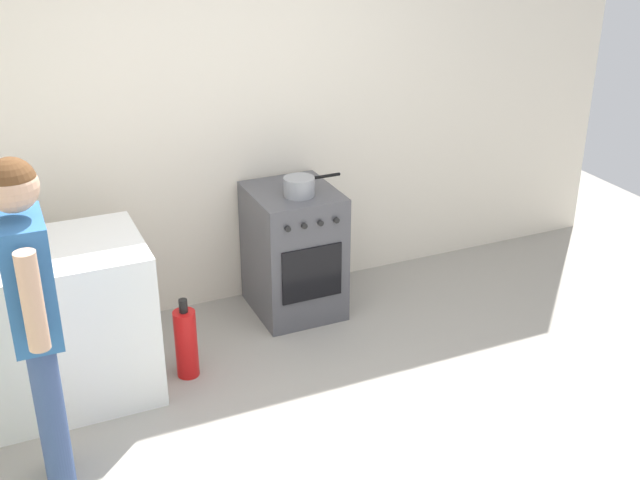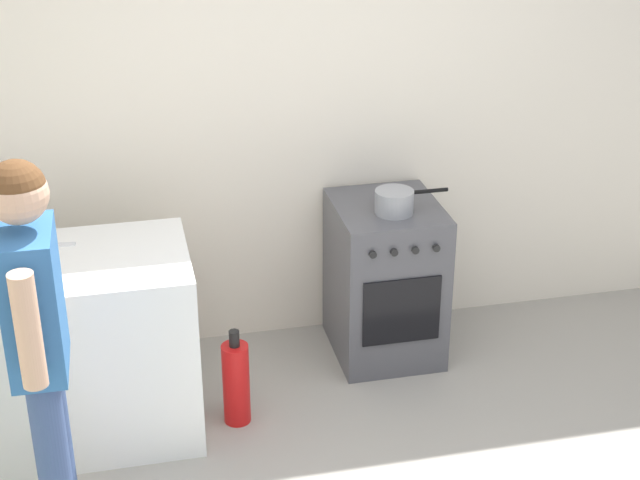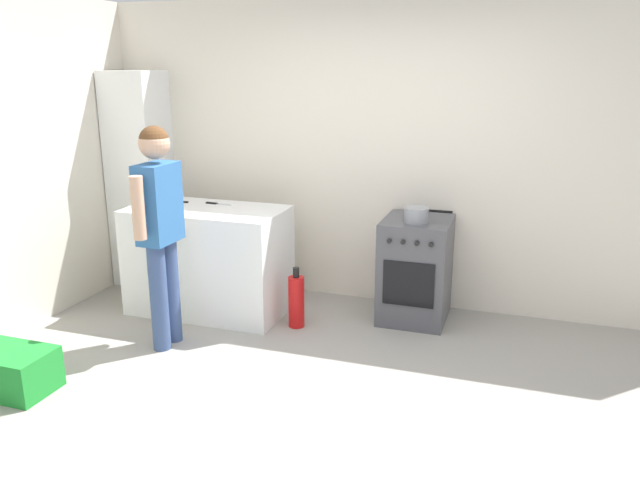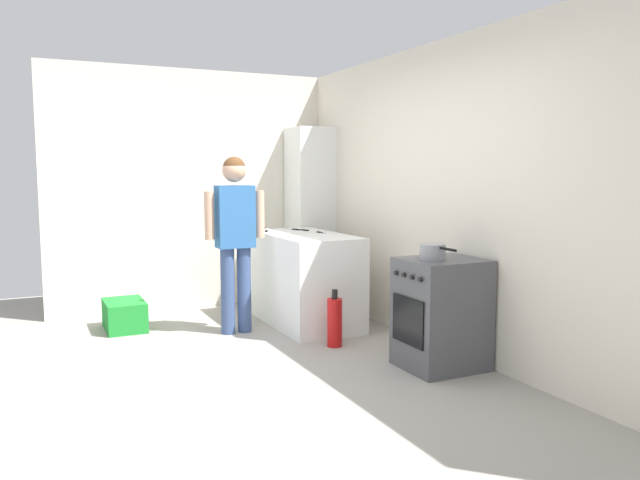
{
  "view_description": "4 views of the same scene",
  "coord_description": "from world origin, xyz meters",
  "px_view_note": "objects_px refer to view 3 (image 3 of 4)",
  "views": [
    {
      "loc": [
        -1.43,
        -2.82,
        2.68
      ],
      "look_at": [
        0.19,
        0.8,
        0.86
      ],
      "focal_mm": 45.0,
      "sensor_mm": 36.0,
      "label": 1
    },
    {
      "loc": [
        -0.99,
        -2.81,
        2.84
      ],
      "look_at": [
        -0.15,
        0.9,
        1.02
      ],
      "focal_mm": 55.0,
      "sensor_mm": 36.0,
      "label": 2
    },
    {
      "loc": [
        1.15,
        -3.29,
        2.06
      ],
      "look_at": [
        -0.16,
        0.63,
        0.89
      ],
      "focal_mm": 35.0,
      "sensor_mm": 36.0,
      "label": 3
    },
    {
      "loc": [
        4.19,
        -1.29,
        1.52
      ],
      "look_at": [
        0.05,
        0.69,
        1.01
      ],
      "focal_mm": 35.0,
      "sensor_mm": 36.0,
      "label": 4
    }
  ],
  "objects_px": {
    "pot": "(417,215)",
    "oven_left": "(415,269)",
    "knife_utility": "(218,204)",
    "knife_carving": "(157,202)",
    "knife_bread": "(141,209)",
    "knife_chef": "(173,202)",
    "recycling_crate_lower": "(12,371)",
    "fire_extinguisher": "(296,301)",
    "larder_cabinet": "(141,180)",
    "person": "(160,218)"
  },
  "relations": [
    {
      "from": "pot",
      "to": "oven_left",
      "type": "bearing_deg",
      "value": 95.11
    },
    {
      "from": "oven_left",
      "to": "knife_utility",
      "type": "relative_size",
      "value": 3.38
    },
    {
      "from": "knife_carving",
      "to": "knife_bread",
      "type": "relative_size",
      "value": 0.97
    },
    {
      "from": "knife_chef",
      "to": "recycling_crate_lower",
      "type": "bearing_deg",
      "value": -95.0
    },
    {
      "from": "knife_utility",
      "to": "fire_extinguisher",
      "type": "relative_size",
      "value": 0.5
    },
    {
      "from": "pot",
      "to": "knife_bread",
      "type": "bearing_deg",
      "value": -166.96
    },
    {
      "from": "pot",
      "to": "knife_bread",
      "type": "relative_size",
      "value": 1.13
    },
    {
      "from": "knife_carving",
      "to": "fire_extinguisher",
      "type": "bearing_deg",
      "value": -6.4
    },
    {
      "from": "recycling_crate_lower",
      "to": "larder_cabinet",
      "type": "height_order",
      "value": "larder_cabinet"
    },
    {
      "from": "knife_chef",
      "to": "knife_carving",
      "type": "distance_m",
      "value": 0.13
    },
    {
      "from": "knife_chef",
      "to": "knife_carving",
      "type": "bearing_deg",
      "value": -146.4
    },
    {
      "from": "fire_extinguisher",
      "to": "recycling_crate_lower",
      "type": "relative_size",
      "value": 0.96
    },
    {
      "from": "pot",
      "to": "recycling_crate_lower",
      "type": "distance_m",
      "value": 3.08
    },
    {
      "from": "oven_left",
      "to": "fire_extinguisher",
      "type": "relative_size",
      "value": 1.7
    },
    {
      "from": "knife_bread",
      "to": "fire_extinguisher",
      "type": "height_order",
      "value": "knife_bread"
    },
    {
      "from": "knife_utility",
      "to": "person",
      "type": "distance_m",
      "value": 0.9
    },
    {
      "from": "fire_extinguisher",
      "to": "knife_bread",
      "type": "bearing_deg",
      "value": -174.61
    },
    {
      "from": "knife_bread",
      "to": "fire_extinguisher",
      "type": "bearing_deg",
      "value": 5.39
    },
    {
      "from": "person",
      "to": "fire_extinguisher",
      "type": "distance_m",
      "value": 1.28
    },
    {
      "from": "oven_left",
      "to": "knife_chef",
      "type": "relative_size",
      "value": 2.73
    },
    {
      "from": "oven_left",
      "to": "fire_extinguisher",
      "type": "bearing_deg",
      "value": -151.22
    },
    {
      "from": "oven_left",
      "to": "person",
      "type": "relative_size",
      "value": 0.52
    },
    {
      "from": "person",
      "to": "larder_cabinet",
      "type": "height_order",
      "value": "larder_cabinet"
    },
    {
      "from": "pot",
      "to": "fire_extinguisher",
      "type": "bearing_deg",
      "value": -156.43
    },
    {
      "from": "oven_left",
      "to": "larder_cabinet",
      "type": "relative_size",
      "value": 0.42
    },
    {
      "from": "knife_carving",
      "to": "larder_cabinet",
      "type": "xyz_separation_m",
      "value": [
        -0.45,
        0.43,
        0.1
      ]
    },
    {
      "from": "knife_utility",
      "to": "knife_bread",
      "type": "relative_size",
      "value": 0.76
    },
    {
      "from": "recycling_crate_lower",
      "to": "knife_bread",
      "type": "bearing_deg",
      "value": 87.18
    },
    {
      "from": "person",
      "to": "recycling_crate_lower",
      "type": "height_order",
      "value": "person"
    },
    {
      "from": "knife_carving",
      "to": "knife_bread",
      "type": "xyz_separation_m",
      "value": [
        0.02,
        -0.27,
        -0.0
      ]
    },
    {
      "from": "knife_utility",
      "to": "person",
      "type": "bearing_deg",
      "value": -89.73
    },
    {
      "from": "knife_utility",
      "to": "recycling_crate_lower",
      "type": "height_order",
      "value": "knife_utility"
    },
    {
      "from": "pot",
      "to": "knife_carving",
      "type": "bearing_deg",
      "value": -173.97
    },
    {
      "from": "knife_chef",
      "to": "fire_extinguisher",
      "type": "distance_m",
      "value": 1.42
    },
    {
      "from": "knife_carving",
      "to": "recycling_crate_lower",
      "type": "height_order",
      "value": "knife_carving"
    },
    {
      "from": "knife_chef",
      "to": "fire_extinguisher",
      "type": "xyz_separation_m",
      "value": [
        1.22,
        -0.22,
        -0.69
      ]
    },
    {
      "from": "knife_utility",
      "to": "recycling_crate_lower",
      "type": "relative_size",
      "value": 0.48
    },
    {
      "from": "knife_utility",
      "to": "oven_left",
      "type": "bearing_deg",
      "value": 7.2
    },
    {
      "from": "larder_cabinet",
      "to": "knife_utility",
      "type": "bearing_deg",
      "value": -17.98
    },
    {
      "from": "knife_utility",
      "to": "larder_cabinet",
      "type": "distance_m",
      "value": 1.02
    },
    {
      "from": "oven_left",
      "to": "recycling_crate_lower",
      "type": "height_order",
      "value": "oven_left"
    },
    {
      "from": "knife_chef",
      "to": "knife_utility",
      "type": "xyz_separation_m",
      "value": [
        0.41,
        0.04,
        0.0
      ]
    },
    {
      "from": "knife_utility",
      "to": "pot",
      "type": "bearing_deg",
      "value": 3.99
    },
    {
      "from": "knife_bread",
      "to": "recycling_crate_lower",
      "type": "distance_m",
      "value": 1.63
    },
    {
      "from": "person",
      "to": "larder_cabinet",
      "type": "xyz_separation_m",
      "value": [
        -0.97,
        1.21,
        0.01
      ]
    },
    {
      "from": "person",
      "to": "larder_cabinet",
      "type": "bearing_deg",
      "value": 128.87
    },
    {
      "from": "knife_carving",
      "to": "person",
      "type": "height_order",
      "value": "person"
    },
    {
      "from": "recycling_crate_lower",
      "to": "larder_cabinet",
      "type": "xyz_separation_m",
      "value": [
        -0.4,
        2.14,
        0.86
      ]
    },
    {
      "from": "oven_left",
      "to": "pot",
      "type": "height_order",
      "value": "pot"
    },
    {
      "from": "recycling_crate_lower",
      "to": "knife_chef",
      "type": "bearing_deg",
      "value": 85.0
    }
  ]
}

